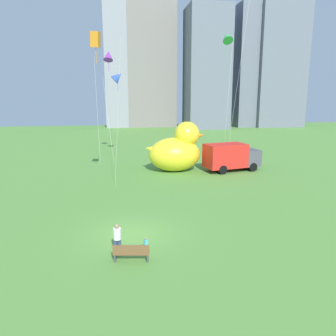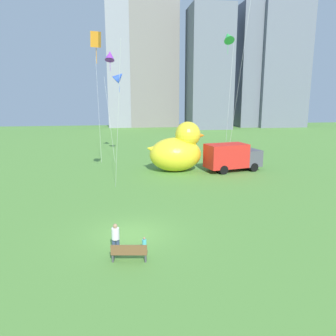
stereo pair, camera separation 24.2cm
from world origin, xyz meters
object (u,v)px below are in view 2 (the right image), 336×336
Objects in this scene: person_child at (144,245)px; kite_green at (228,37)px; kite_blue at (119,77)px; kite_orange at (96,41)px; box_truck at (232,157)px; kite_purple at (110,56)px; giant_inflatable_duck at (177,150)px; park_bench at (129,252)px; person_adult at (116,237)px.

person_child is 26.56m from kite_green.
kite_orange is (-1.64, -14.07, 1.93)m from kite_blue.
kite_purple reaches higher than box_truck.
kite_purple is (-6.69, 7.18, 9.91)m from giant_inflatable_duck.
park_bench is 0.17× the size of kite_blue.
park_bench is 1.20m from person_adult.
person_adult is 1.48m from person_child.
person_child is at bearing -76.96° from kite_orange.
kite_purple is (-0.97, 0.30, 2.33)m from kite_blue.
person_child is at bearing -85.74° from kite_purple.
kite_purple is (-12.40, 4.88, -1.54)m from kite_green.
person_adult is at bearing -91.13° from kite_blue.
kite_purple is (-12.23, 8.02, 10.64)m from box_truck.
person_child is (0.78, 0.72, 0.01)m from park_bench.
box_truck is 0.50× the size of kite_orange.
kite_purple reaches higher than kite_blue.
giant_inflatable_duck is 1.00× the size of box_truck.
kite_blue reaches higher than box_truck.
box_truck is 18.08m from kite_purple.
kite_blue reaches higher than park_bench.
kite_green is 16.27m from kite_orange.
giant_inflatable_duck is 0.48× the size of kite_purple.
park_bench is 27.44m from kite_green.
kite_purple is at bearing 133.00° from giant_inflatable_duck.
giant_inflatable_duck is 14.00m from kite_orange.
person_adult is 26.46m from kite_blue.
giant_inflatable_duck is at bearing -50.26° from kite_blue.
kite_blue is (-11.25, 7.73, 8.30)m from box_truck.
kite_orange is (-0.67, -14.36, -0.41)m from kite_purple.
kite_orange reaches higher than giant_inflatable_duck.
box_truck is at bearing 55.66° from person_adult.
kite_blue is 0.82× the size of kite_purple.
park_bench is 0.14× the size of kite_orange.
kite_blue is at bearing 129.74° from giant_inflatable_duck.
person_child is at bearing -117.08° from kite_green.
kite_blue reaches higher than person_adult.
person_adult is 0.26× the size of box_truck.
box_truck is (11.11, 18.13, 0.96)m from park_bench.
kite_blue is (0.49, 24.92, 8.87)m from person_adult.
person_child is 18.95m from giant_inflatable_duck.
person_child is at bearing -87.90° from kite_blue.
kite_purple is at bearing 87.34° from kite_orange.
box_truck is 12.58m from kite_green.
kite_blue is (-11.43, 4.58, -3.88)m from kite_green.
box_truck is at bearing -93.18° from kite_green.
kite_blue is at bearing 90.33° from park_bench.
box_truck reaches higher than park_bench.
giant_inflatable_duck reaches higher than box_truck.
giant_inflatable_duck is at bearing 71.01° from person_adult.
kite_orange is (-13.07, -9.49, -1.95)m from kite_green.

